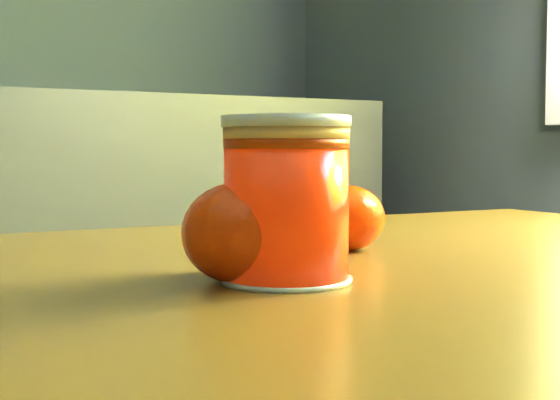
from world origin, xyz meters
TOP-DOWN VIEW (x-y plane):
  - table at (0.81, 0.20)m, footprint 0.98×0.70m
  - juice_glass at (0.74, 0.17)m, footprint 0.08×0.08m
  - orange_front at (0.72, 0.20)m, footprint 0.07×0.07m
  - orange_back at (0.85, 0.27)m, footprint 0.07×0.07m
  - orange_extra at (0.71, 0.18)m, footprint 0.09×0.09m

SIDE VIEW (x-z plane):
  - table at x=0.81m, z-range 0.27..0.98m
  - orange_back at x=0.85m, z-range 0.71..0.77m
  - orange_front at x=0.72m, z-range 0.71..0.77m
  - orange_extra at x=0.71m, z-range 0.71..0.77m
  - juice_glass at x=0.74m, z-range 0.71..0.81m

